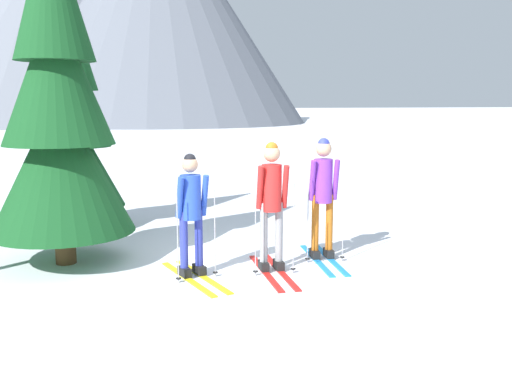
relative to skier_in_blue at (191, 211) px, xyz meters
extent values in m
plane|color=white|center=(0.90, 0.13, -0.92)|extent=(400.00, 400.00, 0.00)
cube|color=yellow|center=(0.13, -0.06, -0.91)|extent=(0.48, 1.67, 0.02)
cube|color=yellow|center=(-0.09, -0.11, -0.91)|extent=(0.48, 1.67, 0.02)
cube|color=black|center=(0.10, 0.04, -0.84)|extent=(0.17, 0.28, 0.12)
cylinder|color=#2D389E|center=(0.10, 0.04, -0.40)|extent=(0.11, 0.11, 0.80)
cube|color=black|center=(-0.11, -0.01, -0.84)|extent=(0.17, 0.28, 0.12)
cylinder|color=#2D389E|center=(-0.11, -0.01, -0.40)|extent=(0.11, 0.11, 0.80)
cylinder|color=blue|center=(0.00, 0.01, 0.18)|extent=(0.28, 0.28, 0.60)
sphere|color=tan|center=(0.00, 0.01, 0.62)|extent=(0.22, 0.22, 0.22)
sphere|color=black|center=(0.00, 0.01, 0.69)|extent=(0.16, 0.16, 0.16)
cylinder|color=blue|center=(0.19, -0.01, 0.20)|extent=(0.12, 0.21, 0.57)
cylinder|color=blue|center=(-0.16, -0.09, 0.20)|extent=(0.12, 0.21, 0.57)
cylinder|color=#A5A5AD|center=(0.30, -0.10, -0.32)|extent=(0.02, 0.02, 1.20)
cylinder|color=black|center=(0.30, -0.10, -0.86)|extent=(0.07, 0.07, 0.01)
cylinder|color=#A5A5AD|center=(-0.22, -0.23, -0.32)|extent=(0.02, 0.02, 1.20)
cylinder|color=black|center=(-0.22, -0.23, -0.86)|extent=(0.07, 0.07, 0.01)
cube|color=red|center=(1.23, -0.16, -0.91)|extent=(0.20, 1.73, 0.02)
cube|color=red|center=(1.01, -0.15, -0.91)|extent=(0.20, 1.73, 0.02)
cube|color=black|center=(1.23, -0.06, -0.84)|extent=(0.13, 0.27, 0.12)
cylinder|color=gray|center=(1.23, -0.06, -0.37)|extent=(0.11, 0.11, 0.87)
cube|color=black|center=(1.01, -0.05, -0.84)|extent=(0.13, 0.27, 0.12)
cylinder|color=gray|center=(1.01, -0.05, -0.37)|extent=(0.11, 0.11, 0.87)
cylinder|color=red|center=(1.12, -0.05, 0.27)|extent=(0.28, 0.28, 0.65)
sphere|color=tan|center=(1.12, -0.05, 0.75)|extent=(0.23, 0.23, 0.23)
sphere|color=#B76019|center=(1.12, -0.05, 0.82)|extent=(0.18, 0.18, 0.18)
cylinder|color=red|center=(1.30, -0.12, 0.29)|extent=(0.09, 0.21, 0.62)
cylinder|color=red|center=(0.94, -0.10, 0.29)|extent=(0.09, 0.21, 0.62)
cylinder|color=#A5A5AD|center=(1.38, -0.25, -0.27)|extent=(0.02, 0.02, 1.30)
cylinder|color=black|center=(1.38, -0.25, -0.86)|extent=(0.07, 0.07, 0.01)
cylinder|color=#A5A5AD|center=(0.84, -0.21, -0.27)|extent=(0.02, 0.02, 1.30)
cylinder|color=black|center=(0.84, -0.21, -0.86)|extent=(0.07, 0.07, 0.01)
cube|color=#99661E|center=(1.13, 0.12, 0.30)|extent=(0.27, 0.18, 0.36)
cube|color=#1E84D1|center=(2.15, 0.21, -0.91)|extent=(0.31, 1.72, 0.02)
cube|color=#1E84D1|center=(1.93, 0.24, -0.91)|extent=(0.31, 1.72, 0.02)
cube|color=black|center=(2.17, 0.31, -0.84)|extent=(0.14, 0.27, 0.12)
cylinder|color=#B76019|center=(2.17, 0.31, -0.36)|extent=(0.11, 0.11, 0.87)
cube|color=black|center=(1.95, 0.34, -0.84)|extent=(0.14, 0.27, 0.12)
cylinder|color=#B76019|center=(1.95, 0.34, -0.36)|extent=(0.11, 0.11, 0.87)
cylinder|color=purple|center=(2.06, 0.33, 0.28)|extent=(0.28, 0.28, 0.65)
sphere|color=tan|center=(2.06, 0.33, 0.76)|extent=(0.24, 0.24, 0.24)
sphere|color=#2D389E|center=(2.06, 0.33, 0.83)|extent=(0.18, 0.18, 0.18)
cylinder|color=purple|center=(2.23, 0.24, 0.30)|extent=(0.11, 0.22, 0.62)
cylinder|color=purple|center=(1.87, 0.29, 0.30)|extent=(0.11, 0.22, 0.62)
cylinder|color=#A5A5AD|center=(2.30, 0.11, -0.27)|extent=(0.02, 0.02, 1.31)
cylinder|color=black|center=(2.30, 0.11, -0.86)|extent=(0.07, 0.07, 0.01)
cylinder|color=#A5A5AD|center=(1.76, 0.18, -0.27)|extent=(0.02, 0.02, 1.31)
cylinder|color=black|center=(1.76, 0.18, -0.86)|extent=(0.07, 0.07, 0.01)
cube|color=black|center=(2.08, 0.50, 0.31)|extent=(0.28, 0.19, 0.36)
cylinder|color=#51381E|center=(-1.68, 1.17, -0.44)|extent=(0.30, 0.30, 0.96)
cone|color=#14471E|center=(-1.68, 1.17, 0.57)|extent=(2.06, 2.06, 2.03)
cone|color=#14471E|center=(-1.68, 1.17, 1.86)|extent=(1.57, 1.57, 2.03)
cylinder|color=#51381E|center=(-1.56, 3.61, -0.50)|extent=(0.26, 0.26, 0.84)
cone|color=#14471E|center=(-1.56, 3.61, 0.39)|extent=(1.80, 1.80, 1.78)
cone|color=#14471E|center=(-1.56, 3.61, 1.51)|extent=(1.38, 1.38, 1.78)
cone|color=#14471E|center=(-1.56, 3.61, 2.54)|extent=(0.98, 0.98, 1.78)
cone|color=slate|center=(-5.22, 65.39, 9.35)|extent=(42.50, 42.50, 20.54)
cone|color=slate|center=(6.69, 58.02, 11.78)|extent=(32.84, 32.84, 25.40)
camera|label=1|loc=(-1.28, -7.42, 1.45)|focal=39.66mm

